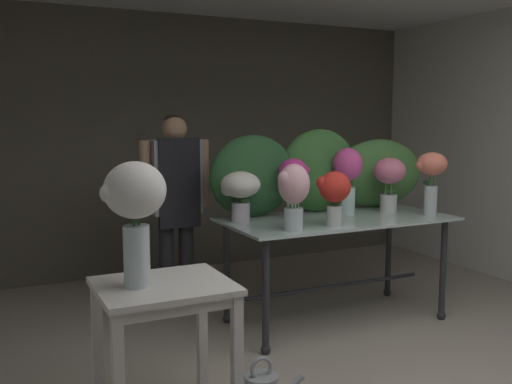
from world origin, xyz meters
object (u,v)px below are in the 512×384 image
at_px(side_table_white, 164,306).
at_px(vase_coral_roses, 431,174).
at_px(vase_rosy_stock, 390,178).
at_px(vase_ivory_freesia, 240,190).
at_px(florist, 176,193).
at_px(vase_scarlet_lilies, 334,192).
at_px(vase_blush_tulips, 294,191).
at_px(vase_fuchsia_anemones, 348,173).
at_px(display_table_glass, 336,235).
at_px(vase_white_roses_tall, 135,205).
at_px(vase_magenta_peonies, 293,179).

height_order(side_table_white, vase_coral_roses, vase_coral_roses).
bearing_deg(vase_rosy_stock, vase_coral_roses, -56.02).
height_order(vase_ivory_freesia, vase_rosy_stock, vase_rosy_stock).
distance_m(florist, vase_rosy_stock, 1.73).
distance_m(side_table_white, vase_scarlet_lilies, 1.68).
distance_m(side_table_white, vase_rosy_stock, 2.47).
distance_m(vase_ivory_freesia, vase_coral_roses, 1.51).
bearing_deg(florist, vase_coral_roses, -29.29).
bearing_deg(florist, vase_blush_tulips, -64.11).
relative_size(vase_fuchsia_anemones, vase_scarlet_lilies, 1.36).
bearing_deg(vase_rosy_stock, florist, 155.63).
xyz_separation_m(display_table_glass, vase_rosy_stock, (0.52, 0.02, 0.42)).
distance_m(vase_ivory_freesia, vase_fuchsia_anemones, 0.91).
distance_m(vase_scarlet_lilies, vase_white_roses_tall, 1.76).
xyz_separation_m(vase_rosy_stock, vase_blush_tulips, (-1.07, -0.32, -0.01)).
relative_size(display_table_glass, vase_coral_roses, 3.53).
distance_m(vase_rosy_stock, vase_scarlet_lilies, 0.79).
distance_m(florist, vase_ivory_freesia, 0.66).
height_order(vase_ivory_freesia, vase_fuchsia_anemones, vase_fuchsia_anemones).
bearing_deg(display_table_glass, vase_white_roses_tall, -151.12).
relative_size(florist, vase_white_roses_tall, 2.67).
bearing_deg(vase_rosy_stock, vase_fuchsia_anemones, 170.41).
xyz_separation_m(vase_fuchsia_anemones, vase_rosy_stock, (0.37, -0.06, -0.05)).
bearing_deg(florist, vase_fuchsia_anemones, -28.34).
relative_size(display_table_glass, vase_blush_tulips, 3.86).
height_order(display_table_glass, vase_magenta_peonies, vase_magenta_peonies).
bearing_deg(vase_coral_roses, display_table_glass, 160.35).
relative_size(florist, vase_scarlet_lilies, 4.13).
bearing_deg(display_table_glass, vase_scarlet_lilies, -127.21).
bearing_deg(vase_ivory_freesia, florist, 117.34).
bearing_deg(vase_white_roses_tall, vase_magenta_peonies, 36.26).
height_order(vase_fuchsia_anemones, vase_magenta_peonies, vase_fuchsia_anemones).
bearing_deg(vase_ivory_freesia, side_table_white, -128.95).
xyz_separation_m(florist, vase_blush_tulips, (0.50, -1.03, 0.11)).
distance_m(florist, vase_white_roses_tall, 1.90).
xyz_separation_m(vase_fuchsia_anemones, vase_white_roses_tall, (-1.97, -1.09, 0.03)).
distance_m(vase_ivory_freesia, vase_rosy_stock, 1.28).
relative_size(vase_magenta_peonies, vase_coral_roses, 0.93).
bearing_deg(vase_blush_tulips, vase_coral_roses, 2.13).
distance_m(vase_fuchsia_anemones, vase_coral_roses, 0.65).
relative_size(florist, vase_magenta_peonies, 3.49).
distance_m(side_table_white, vase_fuchsia_anemones, 2.19).
relative_size(display_table_glass, side_table_white, 2.25).
bearing_deg(vase_blush_tulips, vase_rosy_stock, 16.63).
bearing_deg(vase_ivory_freesia, display_table_glass, -11.20).
bearing_deg(vase_blush_tulips, vase_magenta_peonies, 61.02).
relative_size(vase_blush_tulips, vase_coral_roses, 0.91).
relative_size(side_table_white, vase_rosy_stock, 1.76).
height_order(vase_coral_roses, vase_white_roses_tall, vase_white_roses_tall).
xyz_separation_m(vase_scarlet_lilies, vase_coral_roses, (0.92, 0.03, 0.09)).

